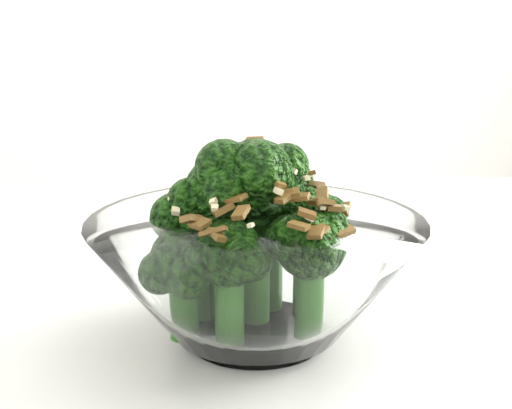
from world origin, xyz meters
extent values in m
cube|color=white|center=(-0.01, -0.08, 0.73)|extent=(1.34, 1.03, 0.04)
cylinder|color=white|center=(-0.16, -0.09, 0.75)|extent=(0.09, 0.09, 0.01)
cylinder|color=#245817|center=(-0.12, -0.09, 0.79)|extent=(0.02, 0.02, 0.06)
sphere|color=#205510|center=(-0.12, -0.09, 0.83)|extent=(0.04, 0.04, 0.04)
cylinder|color=#245817|center=(-0.13, -0.13, 0.79)|extent=(0.02, 0.02, 0.05)
sphere|color=#205510|center=(-0.13, -0.13, 0.82)|extent=(0.04, 0.04, 0.04)
cylinder|color=#245817|center=(-0.14, -0.07, 0.80)|extent=(0.02, 0.02, 0.07)
sphere|color=#205510|center=(-0.14, -0.07, 0.85)|extent=(0.05, 0.05, 0.05)
cylinder|color=#245817|center=(-0.18, -0.08, 0.80)|extent=(0.02, 0.02, 0.07)
sphere|color=#205510|center=(-0.18, -0.08, 0.84)|extent=(0.05, 0.05, 0.05)
cylinder|color=#245817|center=(-0.16, -0.09, 0.80)|extent=(0.02, 0.02, 0.08)
sphere|color=#205510|center=(-0.16, -0.09, 0.85)|extent=(0.05, 0.05, 0.05)
cylinder|color=#245817|center=(-0.18, -0.12, 0.79)|extent=(0.02, 0.02, 0.05)
sphere|color=#205510|center=(-0.18, -0.12, 0.82)|extent=(0.04, 0.04, 0.04)
cylinder|color=#245817|center=(-0.19, -0.08, 0.79)|extent=(0.02, 0.02, 0.05)
sphere|color=#205510|center=(-0.19, -0.08, 0.82)|extent=(0.04, 0.04, 0.04)
cylinder|color=#245817|center=(-0.21, -0.10, 0.78)|extent=(0.02, 0.02, 0.04)
sphere|color=#205510|center=(-0.21, -0.10, 0.81)|extent=(0.04, 0.04, 0.04)
cylinder|color=#245817|center=(-0.15, -0.05, 0.78)|extent=(0.02, 0.02, 0.04)
sphere|color=#205510|center=(-0.15, -0.05, 0.81)|extent=(0.04, 0.04, 0.04)
cube|color=olive|center=(-0.12, -0.12, 0.85)|extent=(0.01, 0.01, 0.01)
cube|color=olive|center=(-0.12, -0.06, 0.84)|extent=(0.01, 0.01, 0.00)
cube|color=olive|center=(-0.17, -0.04, 0.84)|extent=(0.01, 0.01, 0.01)
cube|color=olive|center=(-0.15, -0.13, 0.85)|extent=(0.01, 0.01, 0.01)
cube|color=olive|center=(-0.14, -0.10, 0.86)|extent=(0.01, 0.02, 0.01)
cube|color=olive|center=(-0.19, -0.05, 0.83)|extent=(0.01, 0.01, 0.01)
cube|color=olive|center=(-0.16, -0.06, 0.85)|extent=(0.02, 0.02, 0.01)
cube|color=olive|center=(-0.13, -0.13, 0.85)|extent=(0.01, 0.01, 0.01)
cube|color=olive|center=(-0.21, -0.08, 0.84)|extent=(0.01, 0.02, 0.01)
cube|color=olive|center=(-0.16, -0.04, 0.84)|extent=(0.02, 0.01, 0.01)
cube|color=olive|center=(-0.13, -0.08, 0.86)|extent=(0.01, 0.01, 0.01)
cube|color=olive|center=(-0.13, -0.05, 0.84)|extent=(0.01, 0.01, 0.00)
cube|color=olive|center=(-0.15, -0.07, 0.86)|extent=(0.02, 0.01, 0.01)
cube|color=olive|center=(-0.12, -0.09, 0.85)|extent=(0.01, 0.02, 0.01)
cube|color=olive|center=(-0.15, -0.12, 0.86)|extent=(0.01, 0.01, 0.01)
cube|color=olive|center=(-0.12, -0.09, 0.85)|extent=(0.02, 0.01, 0.01)
cube|color=olive|center=(-0.10, -0.10, 0.83)|extent=(0.01, 0.01, 0.01)
cube|color=olive|center=(-0.15, -0.15, 0.84)|extent=(0.01, 0.01, 0.00)
cube|color=olive|center=(-0.20, -0.13, 0.84)|extent=(0.01, 0.01, 0.01)
cube|color=olive|center=(-0.18, -0.04, 0.84)|extent=(0.01, 0.01, 0.01)
cube|color=olive|center=(-0.14, -0.13, 0.85)|extent=(0.01, 0.01, 0.01)
cube|color=olive|center=(-0.11, -0.08, 0.84)|extent=(0.01, 0.02, 0.01)
cube|color=olive|center=(-0.17, -0.08, 0.87)|extent=(0.01, 0.01, 0.01)
cube|color=olive|center=(-0.16, -0.09, 0.88)|extent=(0.01, 0.01, 0.01)
cube|color=olive|center=(-0.18, -0.12, 0.85)|extent=(0.01, 0.01, 0.01)
cube|color=olive|center=(-0.19, -0.05, 0.83)|extent=(0.02, 0.02, 0.01)
cube|color=olive|center=(-0.13, -0.05, 0.84)|extent=(0.02, 0.01, 0.01)
cube|color=olive|center=(-0.17, -0.07, 0.86)|extent=(0.01, 0.01, 0.01)
cube|color=olive|center=(-0.16, -0.05, 0.84)|extent=(0.01, 0.01, 0.01)
cube|color=olive|center=(-0.14, -0.15, 0.84)|extent=(0.01, 0.01, 0.01)
cube|color=olive|center=(-0.12, -0.12, 0.84)|extent=(0.01, 0.01, 0.01)
cube|color=olive|center=(-0.12, -0.14, 0.83)|extent=(0.02, 0.01, 0.01)
cube|color=olive|center=(-0.20, -0.07, 0.84)|extent=(0.01, 0.01, 0.01)
cube|color=olive|center=(-0.18, -0.14, 0.85)|extent=(0.01, 0.01, 0.01)
cube|color=olive|center=(-0.13, -0.12, 0.85)|extent=(0.01, 0.02, 0.01)
cube|color=olive|center=(-0.19, -0.09, 0.85)|extent=(0.02, 0.01, 0.01)
cube|color=olive|center=(-0.12, -0.12, 0.84)|extent=(0.01, 0.01, 0.01)
cube|color=olive|center=(-0.13, -0.05, 0.84)|extent=(0.01, 0.01, 0.01)
cube|color=olive|center=(-0.13, -0.06, 0.84)|extent=(0.01, 0.01, 0.01)
cube|color=olive|center=(-0.20, -0.08, 0.85)|extent=(0.02, 0.01, 0.01)
cube|color=olive|center=(-0.19, -0.14, 0.84)|extent=(0.01, 0.01, 0.01)
cube|color=olive|center=(-0.18, -0.12, 0.85)|extent=(0.01, 0.01, 0.01)
cube|color=olive|center=(-0.14, -0.12, 0.85)|extent=(0.01, 0.01, 0.01)
cube|color=olive|center=(-0.20, -0.07, 0.84)|extent=(0.01, 0.01, 0.01)
cube|color=olive|center=(-0.20, -0.12, 0.84)|extent=(0.01, 0.01, 0.01)
cube|color=olive|center=(-0.14, -0.08, 0.86)|extent=(0.01, 0.01, 0.01)
cube|color=olive|center=(-0.15, -0.13, 0.85)|extent=(0.02, 0.01, 0.01)
cube|color=olive|center=(-0.17, -0.07, 0.86)|extent=(0.01, 0.01, 0.01)
cube|color=olive|center=(-0.16, -0.03, 0.83)|extent=(0.01, 0.02, 0.01)
cube|color=olive|center=(-0.14, -0.06, 0.85)|extent=(0.01, 0.01, 0.01)
cube|color=olive|center=(-0.13, -0.14, 0.84)|extent=(0.01, 0.01, 0.01)
cube|color=olive|center=(-0.19, -0.14, 0.84)|extent=(0.02, 0.01, 0.01)
cube|color=olive|center=(-0.14, -0.14, 0.84)|extent=(0.01, 0.01, 0.01)
cube|color=olive|center=(-0.17, -0.10, 0.87)|extent=(0.01, 0.02, 0.01)
cube|color=olive|center=(-0.18, -0.10, 0.86)|extent=(0.02, 0.02, 0.01)
cube|color=beige|center=(-0.16, -0.09, 0.87)|extent=(0.00, 0.00, 0.00)
cube|color=beige|center=(-0.17, -0.07, 0.86)|extent=(0.01, 0.01, 0.01)
cube|color=beige|center=(-0.20, -0.08, 0.85)|extent=(0.00, 0.00, 0.00)
cube|color=beige|center=(-0.18, -0.10, 0.86)|extent=(0.00, 0.00, 0.00)
cube|color=beige|center=(-0.14, -0.14, 0.84)|extent=(0.01, 0.01, 0.01)
cube|color=beige|center=(-0.14, -0.05, 0.85)|extent=(0.01, 0.01, 0.00)
cube|color=beige|center=(-0.13, -0.05, 0.84)|extent=(0.00, 0.00, 0.00)
cube|color=beige|center=(-0.17, -0.10, 0.86)|extent=(0.00, 0.00, 0.00)
cube|color=beige|center=(-0.18, -0.08, 0.86)|extent=(0.00, 0.00, 0.00)
cube|color=beige|center=(-0.21, -0.10, 0.84)|extent=(0.01, 0.01, 0.01)
cube|color=beige|center=(-0.21, -0.09, 0.84)|extent=(0.00, 0.01, 0.00)
cube|color=beige|center=(-0.17, -0.14, 0.84)|extent=(0.00, 0.00, 0.00)
cube|color=beige|center=(-0.20, -0.12, 0.84)|extent=(0.01, 0.01, 0.00)
cube|color=beige|center=(-0.16, -0.06, 0.86)|extent=(0.01, 0.01, 0.01)
cube|color=beige|center=(-0.14, -0.11, 0.86)|extent=(0.01, 0.01, 0.01)
cube|color=beige|center=(-0.19, -0.12, 0.85)|extent=(0.01, 0.01, 0.00)
cube|color=beige|center=(-0.11, -0.08, 0.84)|extent=(0.01, 0.01, 0.01)
cube|color=beige|center=(-0.13, -0.13, 0.84)|extent=(0.00, 0.00, 0.00)
cube|color=beige|center=(-0.11, -0.11, 0.84)|extent=(0.00, 0.00, 0.00)
cube|color=beige|center=(-0.15, -0.13, 0.86)|extent=(0.01, 0.00, 0.00)
cube|color=beige|center=(-0.19, -0.12, 0.85)|extent=(0.01, 0.01, 0.01)
cube|color=beige|center=(-0.12, -0.09, 0.85)|extent=(0.01, 0.00, 0.00)
cube|color=beige|center=(-0.15, -0.06, 0.85)|extent=(0.01, 0.01, 0.00)
cube|color=beige|center=(-0.13, -0.11, 0.86)|extent=(0.00, 0.00, 0.00)
camera|label=1|loc=(-0.28, -0.54, 0.96)|focal=55.00mm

